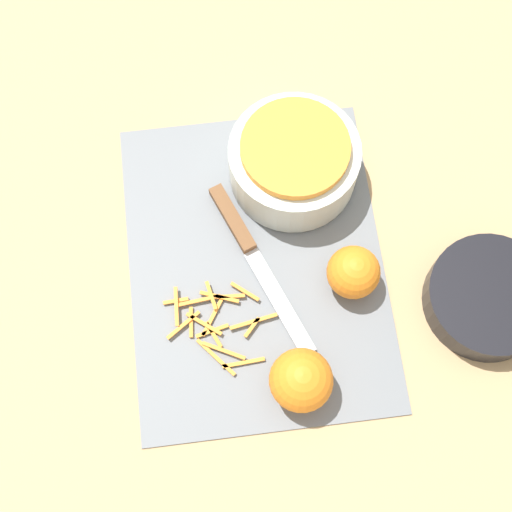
{
  "coord_description": "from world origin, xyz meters",
  "views": [
    {
      "loc": [
        0.32,
        -0.04,
        0.95
      ],
      "look_at": [
        0.0,
        0.0,
        0.04
      ],
      "focal_mm": 50.0,
      "sensor_mm": 36.0,
      "label": 1
    }
  ],
  "objects_px": {
    "orange_left": "(301,380)",
    "orange_right": "(353,272)",
    "bowl_speckled": "(294,161)",
    "knife": "(244,238)",
    "bowl_dark": "(488,298)"
  },
  "relations": [
    {
      "from": "orange_left",
      "to": "orange_right",
      "type": "xyz_separation_m",
      "value": [
        -0.14,
        0.09,
        -0.0
      ]
    },
    {
      "from": "knife",
      "to": "orange_right",
      "type": "xyz_separation_m",
      "value": [
        0.08,
        0.14,
        0.03
      ]
    },
    {
      "from": "bowl_dark",
      "to": "orange_right",
      "type": "bearing_deg",
      "value": -106.3
    },
    {
      "from": "knife",
      "to": "orange_right",
      "type": "relative_size",
      "value": 3.6
    },
    {
      "from": "bowl_speckled",
      "to": "knife",
      "type": "height_order",
      "value": "bowl_speckled"
    },
    {
      "from": "orange_left",
      "to": "orange_right",
      "type": "distance_m",
      "value": 0.16
    },
    {
      "from": "bowl_speckled",
      "to": "orange_right",
      "type": "xyz_separation_m",
      "value": [
        0.17,
        0.06,
        -0.01
      ]
    },
    {
      "from": "bowl_speckled",
      "to": "knife",
      "type": "distance_m",
      "value": 0.13
    },
    {
      "from": "bowl_speckled",
      "to": "orange_right",
      "type": "distance_m",
      "value": 0.18
    },
    {
      "from": "orange_right",
      "to": "knife",
      "type": "bearing_deg",
      "value": -119.2
    },
    {
      "from": "bowl_speckled",
      "to": "knife",
      "type": "bearing_deg",
      "value": -41.78
    },
    {
      "from": "orange_left",
      "to": "bowl_speckled",
      "type": "bearing_deg",
      "value": 173.69
    },
    {
      "from": "knife",
      "to": "orange_left",
      "type": "relative_size",
      "value": 3.17
    },
    {
      "from": "bowl_speckled",
      "to": "orange_right",
      "type": "bearing_deg",
      "value": 18.45
    },
    {
      "from": "bowl_speckled",
      "to": "bowl_dark",
      "type": "relative_size",
      "value": 1.09
    }
  ]
}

